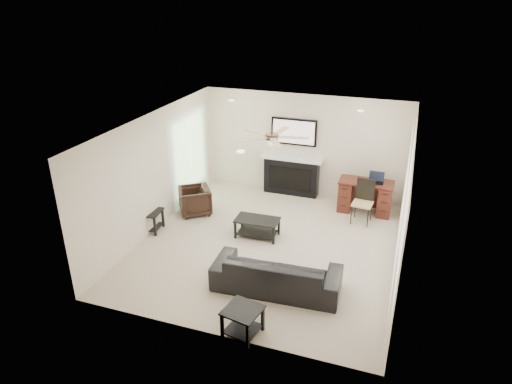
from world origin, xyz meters
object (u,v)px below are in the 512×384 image
sofa (277,273)px  desk (365,197)px  fireplace_unit (292,158)px  armchair (195,201)px  coffee_table (257,228)px

sofa → desk: 3.65m
fireplace_unit → desk: fireplace_unit is taller
armchair → desk: size_ratio=0.56×
armchair → fireplace_unit: fireplace_unit is taller
fireplace_unit → desk: 2.00m
armchair → desk: (3.66, 1.34, 0.07)m
armchair → desk: desk is taller
coffee_table → fireplace_unit: size_ratio=0.47×
armchair → sofa: bearing=14.8°
coffee_table → desk: size_ratio=0.74×
coffee_table → fireplace_unit: bearing=86.0°
sofa → fireplace_unit: 4.06m
sofa → armchair: size_ratio=3.16×
armchair → desk: 3.90m
armchair → fireplace_unit: 2.60m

